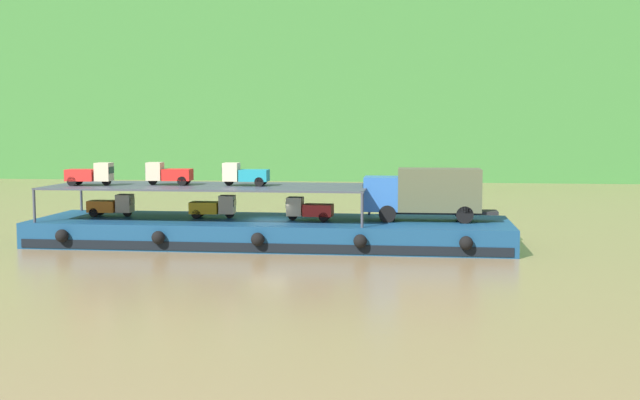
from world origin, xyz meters
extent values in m
plane|color=olive|center=(0.00, 0.00, 0.00)|extent=(400.00, 400.00, 0.00)
cube|color=#387533|center=(0.00, 71.71, 17.38)|extent=(134.88, 35.84, 34.77)
cube|color=navy|center=(0.00, 0.00, 0.75)|extent=(28.42, 7.47, 1.50)
cube|color=black|center=(0.00, -3.76, 0.35)|extent=(27.85, 0.06, 0.50)
sphere|color=black|center=(-11.37, -3.96, 0.85)|extent=(0.75, 0.75, 0.75)
sphere|color=black|center=(-5.68, -3.96, 0.85)|extent=(0.75, 0.75, 0.75)
sphere|color=black|center=(0.00, -3.96, 0.85)|extent=(0.75, 0.75, 0.75)
sphere|color=black|center=(5.68, -3.96, 0.85)|extent=(0.75, 0.75, 0.75)
sphere|color=black|center=(11.37, -3.96, 0.85)|extent=(0.75, 0.75, 0.75)
cube|color=#285BA3|center=(6.61, 0.30, 3.10)|extent=(2.03, 2.21, 2.00)
cube|color=#192833|center=(5.58, 0.29, 3.45)|extent=(0.09, 1.84, 0.60)
cube|color=#474C33|center=(10.01, 0.35, 3.35)|extent=(4.83, 2.37, 2.50)
cube|color=black|center=(10.01, 0.35, 2.05)|extent=(6.82, 1.48, 0.20)
cylinder|color=black|center=(7.00, 1.32, 2.00)|extent=(1.00, 0.29, 1.00)
cylinder|color=black|center=(7.03, -0.70, 2.00)|extent=(1.00, 0.29, 1.00)
cylinder|color=black|center=(11.44, 1.38, 2.00)|extent=(1.00, 0.29, 1.00)
cylinder|color=black|center=(11.47, -0.64, 2.00)|extent=(1.00, 0.29, 1.00)
cylinder|color=#383D47|center=(5.73, 3.26, 2.50)|extent=(0.16, 0.16, 2.00)
cylinder|color=#383D47|center=(5.73, -3.26, 2.50)|extent=(0.16, 0.16, 2.00)
cylinder|color=#383D47|center=(-13.33, 3.26, 2.50)|extent=(0.16, 0.16, 2.00)
cylinder|color=#383D47|center=(-13.33, -3.26, 2.50)|extent=(0.16, 0.16, 2.00)
cube|color=#383D47|center=(-3.80, 0.00, 3.45)|extent=(19.22, 6.67, 0.10)
cube|color=orange|center=(-10.62, 0.28, 2.13)|extent=(1.73, 1.24, 0.70)
cube|color=#C6B793|center=(-9.22, 0.32, 2.33)|extent=(0.93, 1.02, 1.10)
cube|color=#19232D|center=(-8.75, 0.33, 2.44)|extent=(0.06, 0.85, 0.38)
cylinder|color=black|center=(-9.07, 0.32, 1.78)|extent=(0.56, 0.15, 0.56)
cylinder|color=black|center=(-11.01, -0.26, 1.78)|extent=(0.56, 0.15, 0.56)
cylinder|color=black|center=(-11.03, 0.80, 1.78)|extent=(0.56, 0.15, 0.56)
cube|color=gold|center=(-4.14, 0.24, 2.13)|extent=(1.76, 1.28, 0.70)
cube|color=beige|center=(-2.74, 0.31, 2.33)|extent=(0.95, 1.04, 1.10)
cube|color=#19232D|center=(-2.27, 0.33, 2.44)|extent=(0.08, 0.85, 0.38)
cylinder|color=black|center=(-2.59, 0.32, 1.78)|extent=(0.57, 0.17, 0.56)
cylinder|color=black|center=(-4.51, -0.31, 1.78)|extent=(0.57, 0.17, 0.56)
cylinder|color=black|center=(-4.57, 0.75, 1.78)|extent=(0.57, 0.17, 0.56)
cube|color=red|center=(2.93, -0.34, 2.13)|extent=(1.75, 1.27, 0.70)
cube|color=#C6B793|center=(1.53, -0.28, 2.33)|extent=(0.94, 1.04, 1.10)
cube|color=#19232D|center=(1.06, -0.26, 2.44)|extent=(0.08, 0.85, 0.38)
cylinder|color=black|center=(1.38, -0.28, 1.78)|extent=(0.57, 0.16, 0.56)
cylinder|color=black|center=(3.35, 0.17, 1.78)|extent=(0.57, 0.16, 0.56)
cylinder|color=black|center=(3.31, -0.89, 1.78)|extent=(0.57, 0.16, 0.56)
cube|color=red|center=(-11.49, -0.81, 4.13)|extent=(1.75, 1.27, 0.70)
cube|color=#C6B793|center=(-10.09, -0.75, 4.33)|extent=(0.94, 1.04, 1.10)
cube|color=#19232D|center=(-9.62, -0.73, 4.44)|extent=(0.08, 0.85, 0.38)
cylinder|color=black|center=(-9.94, -0.74, 3.78)|extent=(0.57, 0.16, 0.56)
cylinder|color=black|center=(-11.86, -1.35, 3.78)|extent=(0.57, 0.16, 0.56)
cylinder|color=black|center=(-11.91, -0.30, 3.78)|extent=(0.57, 0.16, 0.56)
cube|color=red|center=(-5.80, 0.21, 4.13)|extent=(1.76, 1.28, 0.70)
cube|color=#C6B793|center=(-7.19, 0.14, 4.33)|extent=(0.95, 1.04, 1.10)
cube|color=#19232D|center=(-7.66, 0.12, 4.44)|extent=(0.08, 0.85, 0.38)
cylinder|color=black|center=(-7.34, 0.13, 3.78)|extent=(0.57, 0.17, 0.56)
cylinder|color=black|center=(-5.42, 0.76, 3.78)|extent=(0.57, 0.17, 0.56)
cylinder|color=black|center=(-5.37, -0.30, 3.78)|extent=(0.57, 0.17, 0.56)
cube|color=teal|center=(-1.01, 0.11, 4.13)|extent=(1.71, 1.21, 0.70)
cube|color=beige|center=(-2.41, 0.10, 4.33)|extent=(0.91, 1.01, 1.10)
cube|color=#19232D|center=(-2.88, 0.09, 4.44)|extent=(0.05, 0.85, 0.38)
cylinder|color=black|center=(-2.56, 0.09, 3.78)|extent=(0.56, 0.14, 0.56)
cylinder|color=black|center=(-0.62, 0.64, 3.78)|extent=(0.56, 0.14, 0.56)
cylinder|color=black|center=(-0.61, -0.42, 3.78)|extent=(0.56, 0.14, 0.56)
camera|label=1|loc=(8.75, -46.77, 7.11)|focal=44.67mm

